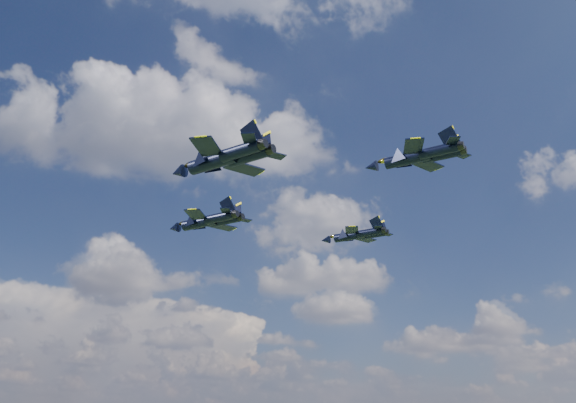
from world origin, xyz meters
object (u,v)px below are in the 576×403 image
at_px(jet_lead, 198,223).
at_px(jet_right, 347,236).
at_px(jet_slot, 404,159).
at_px(jet_left, 210,162).

relative_size(jet_lead, jet_right, 1.16).
bearing_deg(jet_right, jet_slot, -140.73).
height_order(jet_lead, jet_left, jet_left).
bearing_deg(jet_lead, jet_left, -137.39).
relative_size(jet_left, jet_slot, 1.15).
bearing_deg(jet_slot, jet_left, 123.97).
height_order(jet_right, jet_slot, jet_slot).
height_order(jet_left, jet_right, jet_left).
xyz_separation_m(jet_lead, jet_right, (27.78, 4.79, -0.18)).
distance_m(jet_right, jet_slot, 29.85).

